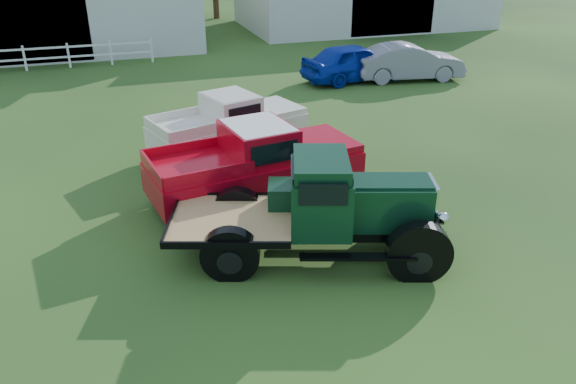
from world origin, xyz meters
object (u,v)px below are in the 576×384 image
object	(u,v)px
red_pickup	(255,162)
misc_car_grey	(409,62)
vintage_flatbed	(315,208)
misc_car_blue	(355,62)
white_pickup	(229,125)

from	to	relation	value
red_pickup	misc_car_grey	xyz separation A→B (m)	(9.77, 9.60, -0.22)
vintage_flatbed	misc_car_blue	xyz separation A→B (m)	(6.90, 13.30, -0.31)
misc_car_blue	misc_car_grey	size ratio (longest dim) A/B	1.00
white_pickup	vintage_flatbed	bearing A→B (deg)	-103.56
misc_car_grey	vintage_flatbed	bearing A→B (deg)	152.49
vintage_flatbed	misc_car_grey	world-z (taller)	vintage_flatbed
misc_car_grey	misc_car_blue	bearing A→B (deg)	83.63
red_pickup	misc_car_blue	world-z (taller)	red_pickup
red_pickup	misc_car_grey	size ratio (longest dim) A/B	1.15
misc_car_blue	white_pickup	bearing A→B (deg)	124.56
white_pickup	misc_car_grey	world-z (taller)	white_pickup
vintage_flatbed	misc_car_blue	bearing A→B (deg)	80.62
white_pickup	misc_car_grey	xyz separation A→B (m)	(9.70, 6.23, -0.11)
red_pickup	misc_car_grey	distance (m)	13.70
vintage_flatbed	white_pickup	xyz separation A→B (m)	(-0.42, 6.42, -0.23)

